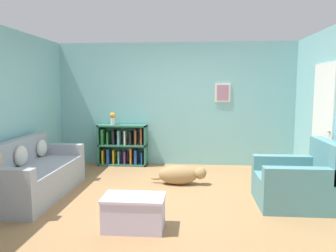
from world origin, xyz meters
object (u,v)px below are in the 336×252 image
Objects in this scene: recliner_chair at (299,183)px; coffee_table at (134,211)px; couch at (33,176)px; bookshelf at (123,146)px; vase at (113,118)px; dog at (180,175)px.

recliner_chair reaches higher than coffee_table.
bookshelf reaches higher than couch.
vase is (-0.20, -0.02, 0.60)m from bookshelf.
vase is (-3.22, 2.15, 0.70)m from recliner_chair.
dog is at bearing -41.02° from vase.
vase is at bearing -174.88° from bookshelf.
couch is 2.68× the size of coffee_table.
couch is 1.86× the size of recliner_chair.
coffee_table reaches higher than dog.
vase is at bearing 146.31° from recliner_chair.
couch reaches higher than dog.
recliner_chair is at bearing -33.69° from vase.
bookshelf is 0.63m from vase.
couch is 7.41× the size of vase.
vase is at bearing 70.95° from couch.
vase reaches higher than bookshelf.
vase reaches higher than couch.
couch is at bearing 179.31° from recliner_chair.
vase is at bearing 108.30° from coffee_table.
coffee_table is at bearing -155.74° from recliner_chair.
couch is at bearing 149.61° from coffee_table.
bookshelf is 1.88m from dog.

